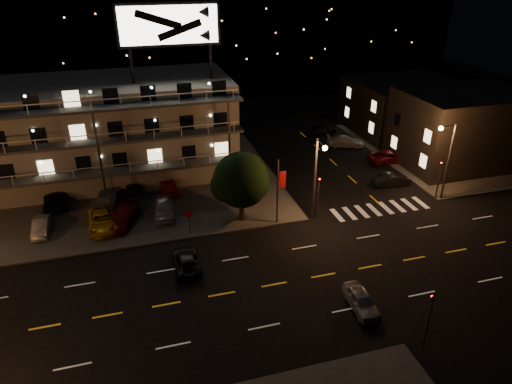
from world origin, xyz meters
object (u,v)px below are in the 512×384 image
object	(u,v)px
lot_car_7	(107,198)
road_car_west	(187,261)
road_car_east	(361,300)
lot_car_4	(164,208)
side_car_0	(391,180)
lot_car_2	(102,220)
tree	(241,181)

from	to	relation	value
lot_car_7	road_car_west	size ratio (longest dim) A/B	1.15
road_car_east	road_car_west	size ratio (longest dim) A/B	0.85
lot_car_4	road_car_west	size ratio (longest dim) A/B	1.01
lot_car_4	side_car_0	size ratio (longest dim) A/B	1.10
lot_car_2	lot_car_4	distance (m)	5.59
side_car_0	lot_car_4	bearing A→B (deg)	92.14
lot_car_4	tree	bearing A→B (deg)	-18.32
lot_car_2	side_car_0	world-z (taller)	lot_car_2
tree	road_car_east	world-z (taller)	tree
lot_car_4	lot_car_7	distance (m)	6.23
lot_car_4	side_car_0	distance (m)	24.12
road_car_west	lot_car_7	bearing A→B (deg)	-62.39
tree	lot_car_2	xyz separation A→B (m)	(-12.35, 2.18, -3.23)
lot_car_2	side_car_0	distance (m)	29.69
tree	lot_car_7	xyz separation A→B (m)	(-11.88, 6.37, -3.19)
side_car_0	lot_car_2	bearing A→B (deg)	93.30
tree	road_car_west	world-z (taller)	tree
road_car_east	road_car_west	xyz separation A→B (m)	(-10.95, 8.04, -0.03)
tree	road_car_west	bearing A→B (deg)	-135.74
lot_car_4	side_car_0	xyz separation A→B (m)	(24.12, 0.01, -0.24)
lot_car_7	tree	bearing A→B (deg)	162.85
lot_car_2	lot_car_7	world-z (taller)	lot_car_7
road_car_west	tree	bearing A→B (deg)	-134.39
lot_car_7	road_car_west	distance (m)	13.52
tree	road_car_west	size ratio (longest dim) A/B	1.49
lot_car_4	lot_car_7	bearing A→B (deg)	148.84
tree	side_car_0	bearing A→B (deg)	9.18
road_car_west	side_car_0	bearing A→B (deg)	-158.44
lot_car_7	road_car_west	xyz separation A→B (m)	(5.98, -12.12, -0.27)
tree	lot_car_2	bearing A→B (deg)	169.98
lot_car_2	road_car_west	world-z (taller)	lot_car_2
lot_car_4	road_car_west	world-z (taller)	lot_car_4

